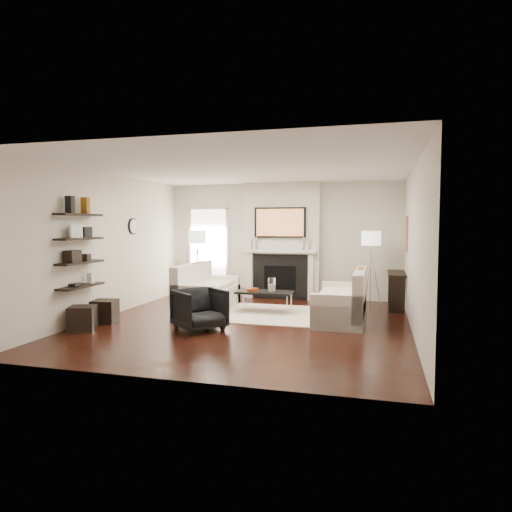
% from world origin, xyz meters
% --- Properties ---
extents(room_envelope, '(6.00, 6.00, 6.00)m').
position_xyz_m(room_envelope, '(0.00, 0.00, 1.35)').
color(room_envelope, black).
rests_on(room_envelope, ground).
extents(chimney_breast, '(1.80, 0.25, 2.70)m').
position_xyz_m(chimney_breast, '(0.00, 2.88, 1.35)').
color(chimney_breast, silver).
rests_on(chimney_breast, floor).
extents(fireplace_surround, '(1.30, 0.02, 1.04)m').
position_xyz_m(fireplace_surround, '(0.00, 2.74, 0.52)').
color(fireplace_surround, black).
rests_on(fireplace_surround, floor).
extents(firebox, '(0.75, 0.02, 0.65)m').
position_xyz_m(firebox, '(0.00, 2.73, 0.45)').
color(firebox, black).
rests_on(firebox, floor).
extents(mantel_pilaster_l, '(0.12, 0.08, 1.10)m').
position_xyz_m(mantel_pilaster_l, '(-0.72, 2.71, 0.55)').
color(mantel_pilaster_l, white).
rests_on(mantel_pilaster_l, floor).
extents(mantel_pilaster_r, '(0.12, 0.08, 1.10)m').
position_xyz_m(mantel_pilaster_r, '(0.72, 2.71, 0.55)').
color(mantel_pilaster_r, white).
rests_on(mantel_pilaster_r, floor).
extents(mantel_shelf, '(1.70, 0.18, 0.07)m').
position_xyz_m(mantel_shelf, '(0.00, 2.69, 1.12)').
color(mantel_shelf, white).
rests_on(mantel_shelf, chimney_breast).
extents(tv_body, '(1.20, 0.06, 0.70)m').
position_xyz_m(tv_body, '(0.00, 2.71, 1.78)').
color(tv_body, black).
rests_on(tv_body, chimney_breast).
extents(tv_screen, '(1.10, 0.00, 0.62)m').
position_xyz_m(tv_screen, '(0.00, 2.68, 1.78)').
color(tv_screen, '#BF723F').
rests_on(tv_screen, tv_body).
extents(candlestick_l_tall, '(0.04, 0.04, 0.30)m').
position_xyz_m(candlestick_l_tall, '(-0.55, 2.70, 1.30)').
color(candlestick_l_tall, silver).
rests_on(candlestick_l_tall, mantel_shelf).
extents(candlestick_l_short, '(0.04, 0.04, 0.24)m').
position_xyz_m(candlestick_l_short, '(-0.68, 2.70, 1.27)').
color(candlestick_l_short, silver).
rests_on(candlestick_l_short, mantel_shelf).
extents(candlestick_r_tall, '(0.04, 0.04, 0.30)m').
position_xyz_m(candlestick_r_tall, '(0.55, 2.70, 1.30)').
color(candlestick_r_tall, silver).
rests_on(candlestick_r_tall, mantel_shelf).
extents(candlestick_r_short, '(0.04, 0.04, 0.24)m').
position_xyz_m(candlestick_r_short, '(0.68, 2.70, 1.27)').
color(candlestick_r_short, silver).
rests_on(candlestick_r_short, mantel_shelf).
extents(hallway_panel, '(0.90, 0.02, 2.10)m').
position_xyz_m(hallway_panel, '(-1.85, 2.98, 1.05)').
color(hallway_panel, white).
rests_on(hallway_panel, floor).
extents(door_trim_l, '(0.06, 0.06, 2.16)m').
position_xyz_m(door_trim_l, '(-2.33, 2.96, 1.05)').
color(door_trim_l, white).
rests_on(door_trim_l, floor).
extents(door_trim_r, '(0.06, 0.06, 2.16)m').
position_xyz_m(door_trim_r, '(-1.37, 2.96, 1.05)').
color(door_trim_r, white).
rests_on(door_trim_r, floor).
extents(door_trim_top, '(1.02, 0.06, 0.06)m').
position_xyz_m(door_trim_top, '(-1.85, 2.96, 2.13)').
color(door_trim_top, white).
rests_on(door_trim_top, wall_back).
extents(rug, '(2.60, 2.00, 0.01)m').
position_xyz_m(rug, '(0.04, 0.94, 0.01)').
color(rug, beige).
rests_on(rug, floor).
extents(loveseat_left_base, '(0.85, 1.80, 0.42)m').
position_xyz_m(loveseat_left_base, '(-1.17, 1.12, 0.21)').
color(loveseat_left_base, silver).
rests_on(loveseat_left_base, floor).
extents(loveseat_left_back, '(0.18, 1.80, 0.80)m').
position_xyz_m(loveseat_left_back, '(-1.50, 1.12, 0.53)').
color(loveseat_left_back, silver).
rests_on(loveseat_left_back, floor).
extents(loveseat_left_arm_n, '(0.85, 0.18, 0.60)m').
position_xyz_m(loveseat_left_arm_n, '(-1.17, 0.31, 0.30)').
color(loveseat_left_arm_n, silver).
rests_on(loveseat_left_arm_n, floor).
extents(loveseat_left_arm_s, '(0.85, 0.18, 0.60)m').
position_xyz_m(loveseat_left_arm_s, '(-1.17, 1.93, 0.30)').
color(loveseat_left_arm_s, silver).
rests_on(loveseat_left_arm_s, floor).
extents(loveseat_left_cushion, '(0.63, 1.44, 0.10)m').
position_xyz_m(loveseat_left_cushion, '(-1.12, 1.12, 0.47)').
color(loveseat_left_cushion, silver).
rests_on(loveseat_left_cushion, loveseat_left_base).
extents(pillow_left_orange, '(0.10, 0.42, 0.42)m').
position_xyz_m(pillow_left_orange, '(-1.50, 1.42, 0.73)').
color(pillow_left_orange, '#905711').
rests_on(pillow_left_orange, loveseat_left_cushion).
extents(pillow_left_charcoal, '(0.10, 0.40, 0.40)m').
position_xyz_m(pillow_left_charcoal, '(-1.50, 0.82, 0.72)').
color(pillow_left_charcoal, black).
rests_on(pillow_left_charcoal, loveseat_left_cushion).
extents(loveseat_right_base, '(0.85, 1.80, 0.42)m').
position_xyz_m(loveseat_right_base, '(1.56, 0.67, 0.21)').
color(loveseat_right_base, silver).
rests_on(loveseat_right_base, floor).
extents(loveseat_right_back, '(0.18, 1.80, 0.80)m').
position_xyz_m(loveseat_right_back, '(1.89, 0.67, 0.53)').
color(loveseat_right_back, silver).
rests_on(loveseat_right_back, floor).
extents(loveseat_right_arm_n, '(0.85, 0.18, 0.60)m').
position_xyz_m(loveseat_right_arm_n, '(1.56, -0.14, 0.30)').
color(loveseat_right_arm_n, silver).
rests_on(loveseat_right_arm_n, floor).
extents(loveseat_right_arm_s, '(0.85, 0.18, 0.60)m').
position_xyz_m(loveseat_right_arm_s, '(1.56, 1.48, 0.30)').
color(loveseat_right_arm_s, silver).
rests_on(loveseat_right_arm_s, floor).
extents(loveseat_right_cushion, '(0.63, 1.44, 0.10)m').
position_xyz_m(loveseat_right_cushion, '(1.51, 0.67, 0.47)').
color(loveseat_right_cushion, silver).
rests_on(loveseat_right_cushion, loveseat_right_base).
extents(pillow_right_orange, '(0.10, 0.42, 0.42)m').
position_xyz_m(pillow_right_orange, '(1.89, 0.97, 0.73)').
color(pillow_right_orange, '#905711').
rests_on(pillow_right_orange, loveseat_right_cushion).
extents(pillow_right_charcoal, '(0.10, 0.40, 0.40)m').
position_xyz_m(pillow_right_charcoal, '(1.89, 0.37, 0.72)').
color(pillow_right_charcoal, black).
rests_on(pillow_right_charcoal, loveseat_right_cushion).
extents(coffee_table, '(1.10, 0.55, 0.04)m').
position_xyz_m(coffee_table, '(0.04, 1.09, 0.40)').
color(coffee_table, black).
rests_on(coffee_table, floor).
extents(coffee_leg_nw, '(0.02, 0.02, 0.38)m').
position_xyz_m(coffee_leg_nw, '(-0.46, 0.87, 0.19)').
color(coffee_leg_nw, silver).
rests_on(coffee_leg_nw, floor).
extents(coffee_leg_ne, '(0.02, 0.02, 0.38)m').
position_xyz_m(coffee_leg_ne, '(0.54, 0.87, 0.19)').
color(coffee_leg_ne, silver).
rests_on(coffee_leg_ne, floor).
extents(coffee_leg_sw, '(0.02, 0.02, 0.38)m').
position_xyz_m(coffee_leg_sw, '(-0.46, 1.31, 0.19)').
color(coffee_leg_sw, silver).
rests_on(coffee_leg_sw, floor).
extents(coffee_leg_se, '(0.02, 0.02, 0.38)m').
position_xyz_m(coffee_leg_se, '(0.54, 1.31, 0.19)').
color(coffee_leg_se, silver).
rests_on(coffee_leg_se, floor).
extents(hurricane_glass, '(0.15, 0.15, 0.27)m').
position_xyz_m(hurricane_glass, '(0.19, 1.09, 0.56)').
color(hurricane_glass, white).
rests_on(hurricane_glass, coffee_table).
extents(hurricane_candle, '(0.10, 0.10, 0.15)m').
position_xyz_m(hurricane_candle, '(0.19, 1.09, 0.49)').
color(hurricane_candle, white).
rests_on(hurricane_candle, coffee_table).
extents(copper_bowl, '(0.27, 0.27, 0.05)m').
position_xyz_m(copper_bowl, '(-0.21, 1.09, 0.45)').
color(copper_bowl, '#A5451B').
rests_on(copper_bowl, coffee_table).
extents(armchair, '(0.99, 0.99, 0.75)m').
position_xyz_m(armchair, '(-0.62, -0.65, 0.37)').
color(armchair, black).
rests_on(armchair, floor).
extents(lamp_left_post, '(0.02, 0.02, 1.20)m').
position_xyz_m(lamp_left_post, '(-1.85, 2.24, 0.60)').
color(lamp_left_post, silver).
rests_on(lamp_left_post, floor).
extents(lamp_left_shade, '(0.40, 0.40, 0.30)m').
position_xyz_m(lamp_left_shade, '(-1.85, 2.24, 1.45)').
color(lamp_left_shade, white).
rests_on(lamp_left_shade, lamp_left_post).
extents(lamp_left_leg_a, '(0.25, 0.02, 1.23)m').
position_xyz_m(lamp_left_leg_a, '(-1.74, 2.24, 0.60)').
color(lamp_left_leg_a, silver).
rests_on(lamp_left_leg_a, floor).
extents(lamp_left_leg_b, '(0.14, 0.22, 1.23)m').
position_xyz_m(lamp_left_leg_b, '(-1.91, 2.33, 0.60)').
color(lamp_left_leg_b, silver).
rests_on(lamp_left_leg_b, floor).
extents(lamp_left_leg_c, '(0.14, 0.22, 1.23)m').
position_xyz_m(lamp_left_leg_c, '(-1.91, 2.14, 0.60)').
color(lamp_left_leg_c, silver).
rests_on(lamp_left_leg_c, floor).
extents(lamp_right_post, '(0.02, 0.02, 1.20)m').
position_xyz_m(lamp_right_post, '(2.05, 2.28, 0.60)').
color(lamp_right_post, silver).
rests_on(lamp_right_post, floor).
extents(lamp_right_shade, '(0.40, 0.40, 0.30)m').
position_xyz_m(lamp_right_shade, '(2.05, 2.28, 1.45)').
color(lamp_right_shade, white).
rests_on(lamp_right_shade, lamp_right_post).
extents(lamp_right_leg_a, '(0.25, 0.02, 1.23)m').
position_xyz_m(lamp_right_leg_a, '(2.16, 2.28, 0.60)').
color(lamp_right_leg_a, silver).
rests_on(lamp_right_leg_a, floor).
extents(lamp_right_leg_b, '(0.14, 0.22, 1.23)m').
position_xyz_m(lamp_right_leg_b, '(2.00, 2.38, 0.60)').
color(lamp_right_leg_b, silver).
rests_on(lamp_right_leg_b, floor).
extents(lamp_right_leg_c, '(0.14, 0.22, 1.23)m').
position_xyz_m(lamp_right_leg_c, '(1.99, 2.19, 0.60)').
color(lamp_right_leg_c, silver).
rests_on(lamp_right_leg_c, floor).
extents(console_top, '(0.35, 1.20, 0.04)m').
position_xyz_m(console_top, '(2.57, 2.21, 0.73)').
color(console_top, black).
rests_on(console_top, floor).
extents(console_leg_n, '(0.30, 0.04, 0.71)m').
position_xyz_m(console_leg_n, '(2.57, 1.66, 0.35)').
color(console_leg_n, black).
rests_on(console_leg_n, floor).
extents(console_leg_s, '(0.30, 0.04, 0.71)m').
position_xyz_m(console_leg_s, '(2.57, 2.76, 0.35)').
color(console_leg_s, black).
rests_on(console_leg_s, floor).
extents(wall_art, '(0.03, 0.70, 0.70)m').
position_xyz_m(wall_art, '(2.73, 2.05, 1.55)').
color(wall_art, '#B06D58').
rests_on(wall_art, wall_right).
extents(shelf_bottom, '(0.25, 1.00, 0.03)m').
position_xyz_m(shelf_bottom, '(-2.62, -1.00, 0.70)').
color(shelf_bottom, black).
rests_on(shelf_bottom, wall_left).
extents(shelf_lower, '(0.25, 1.00, 0.04)m').
position_xyz_m(shelf_lower, '(-2.62, -1.00, 1.10)').
color(shelf_lower, black).
rests_on(shelf_lower, wall_left).
extents(shelf_upper, '(0.25, 1.00, 0.04)m').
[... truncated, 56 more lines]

